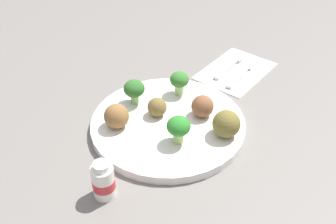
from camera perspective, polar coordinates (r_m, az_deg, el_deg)
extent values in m
plane|color=slate|center=(0.72, 0.00, -2.24)|extent=(4.00, 4.00, 0.00)
cylinder|color=white|center=(0.72, 0.00, -1.76)|extent=(0.28, 0.28, 0.02)
cylinder|color=#A8CC7E|center=(0.78, 1.64, 3.27)|extent=(0.02, 0.02, 0.02)
ellipsoid|color=#33702B|center=(0.76, 1.67, 4.73)|extent=(0.04, 0.04, 0.03)
cylinder|color=#AAC56C|center=(0.67, 1.51, -3.66)|extent=(0.02, 0.02, 0.02)
ellipsoid|color=#2B7B28|center=(0.65, 1.54, -2.04)|extent=(0.04, 0.04, 0.03)
cylinder|color=#92C06C|center=(0.75, -5.07, 1.76)|extent=(0.02, 0.02, 0.02)
ellipsoid|color=#2D6226|center=(0.74, -5.17, 3.25)|extent=(0.04, 0.04, 0.03)
sphere|color=brown|center=(0.72, -1.33, 0.89)|extent=(0.04, 0.04, 0.04)
sphere|color=brown|center=(0.72, 5.00, 0.84)|extent=(0.04, 0.04, 0.04)
sphere|color=brown|center=(0.70, -7.46, -0.60)|extent=(0.04, 0.04, 0.04)
sphere|color=brown|center=(0.68, 8.43, -1.70)|extent=(0.05, 0.05, 0.05)
cube|color=white|center=(0.89, 9.75, 5.91)|extent=(0.18, 0.13, 0.01)
cube|color=silver|center=(0.88, 8.34, 6.17)|extent=(0.09, 0.02, 0.01)
cube|color=silver|center=(0.93, 10.11, 7.73)|extent=(0.03, 0.03, 0.01)
cube|color=silver|center=(0.86, 10.03, 4.98)|extent=(0.09, 0.02, 0.01)
cube|color=silver|center=(0.92, 11.97, 7.01)|extent=(0.06, 0.03, 0.01)
cylinder|color=white|center=(0.60, -9.31, -9.92)|extent=(0.03, 0.03, 0.06)
cylinder|color=red|center=(0.60, -9.28, -10.10)|extent=(0.03, 0.03, 0.02)
cylinder|color=silver|center=(0.58, -9.63, -7.73)|extent=(0.02, 0.02, 0.01)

